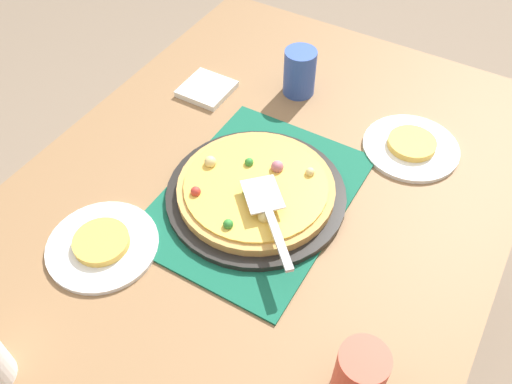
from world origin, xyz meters
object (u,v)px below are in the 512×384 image
Objects in this scene: plate_far_right at (103,246)px; served_slice_right at (101,242)px; plate_near_left at (411,147)px; napkin_stack at (207,89)px; cup_far at (300,72)px; pizza at (256,188)px; served_slice_left at (412,143)px; cup_corner at (360,375)px; pizza_pan at (256,194)px; pizza_server at (269,212)px.

plate_far_right is 2.00× the size of served_slice_right.
napkin_stack is at bearing -83.38° from plate_near_left.
plate_far_right is 1.83× the size of napkin_stack.
pizza is at bearing 13.58° from cup_far.
pizza reaches higher than served_slice_right.
pizza is 0.39m from plate_near_left.
cup_corner is (0.58, 0.11, 0.04)m from served_slice_left.
plate_near_left is 1.83× the size of cup_far.
plate_near_left is (-0.31, 0.23, -0.01)m from pizza_pan.
served_slice_right is at bearing -36.76° from pizza.
pizza is 2.75× the size of cup_corner.
plate_near_left is 0.60m from cup_corner.
cup_far is at bearing 170.39° from served_slice_right.
served_slice_left is at bearing 143.15° from pizza_pan.
pizza is 0.38m from napkin_stack.
pizza_pan is 3.17× the size of cup_far.
pizza_server is at bearing 45.38° from pizza.
served_slice_right reaches higher than plate_near_left.
plate_near_left and plate_far_right have the same top height.
pizza is at bearing -128.34° from cup_corner.
plate_far_right is 1.83× the size of cup_far.
cup_far is at bearing -145.87° from cup_corner.
pizza_server is 1.61× the size of napkin_stack.
napkin_stack is (0.12, -0.20, -0.05)m from cup_far.
plate_far_right is at bearing -36.76° from pizza_pan.
plate_near_left is at bearing 143.19° from served_slice_right.
pizza_pan is 1.97× the size of pizza_server.
pizza is at bearing 49.44° from napkin_stack.
cup_far is 0.78m from cup_corner.
cup_far reaches higher than plate_far_right.
pizza is 0.33m from plate_far_right.
served_slice_left is at bearing 0.00° from plate_near_left.
pizza_pan is 3.45× the size of served_slice_right.
pizza_server reaches higher than napkin_stack.
cup_corner reaches higher than pizza_server.
pizza is 0.38m from cup_far.
pizza_pan is at bearing -36.85° from plate_near_left.
plate_near_left is at bearing 143.16° from pizza.
plate_near_left is 0.53m from napkin_stack.
plate_near_left is 1.83× the size of cup_corner.
pizza_pan is 0.39m from plate_near_left.
pizza_server reaches higher than served_slice_left.
napkin_stack is at bearing -59.66° from cup_far.
plate_far_right is 2.00× the size of served_slice_left.
pizza reaches higher than plate_far_right.
cup_far is at bearing -100.19° from served_slice_left.
napkin_stack is (0.06, -0.52, 0.00)m from plate_near_left.
pizza_server is 0.49m from napkin_stack.
pizza_pan is at bearing 143.24° from served_slice_right.
served_slice_left reaches higher than pizza_pan.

